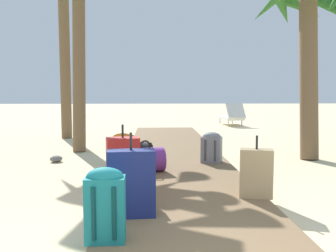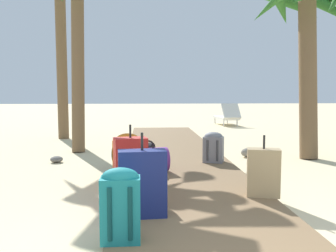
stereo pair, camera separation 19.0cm
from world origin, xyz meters
name	(u,v)px [view 1 (the left image)]	position (x,y,z in m)	size (l,w,h in m)	color
ground_plane	(177,170)	(0.00, 3.97, 0.00)	(60.00, 60.00, 0.00)	beige
boardwalk	(174,156)	(0.00, 4.97, 0.04)	(1.72, 9.93, 0.08)	brown
backpack_grey	(212,146)	(0.57, 4.19, 0.34)	(0.37, 0.32, 0.49)	slate
backpack_teal	(105,203)	(-0.73, 1.07, 0.38)	(0.30, 0.22, 0.57)	#197A7F
duffel_bag_purple	(145,160)	(-0.49, 3.51, 0.25)	(0.60, 0.46, 0.46)	#6B2D84
suitcase_navy	(131,183)	(-0.57, 1.64, 0.39)	(0.45, 0.24, 0.77)	navy
duffel_bag_black	(132,153)	(-0.71, 4.03, 0.26)	(0.68, 0.52, 0.47)	black
backpack_orange	(123,155)	(-0.76, 3.06, 0.40)	(0.39, 0.32, 0.61)	orange
suitcase_tan	(256,173)	(0.74, 2.22, 0.34)	(0.38, 0.27, 0.67)	tan
suitcase_red	(123,167)	(-0.70, 2.32, 0.40)	(0.39, 0.29, 0.79)	red
palm_tree_near_right	(314,14)	(2.51, 4.99, 2.59)	(2.37, 2.28, 3.45)	brown
lounge_chair	(232,116)	(2.42, 11.40, 0.33)	(0.72, 1.58, 0.79)	white
rock_right_near	(259,167)	(1.26, 3.85, 0.06)	(0.21, 0.20, 0.12)	gray
rock_right_far	(248,153)	(1.38, 5.02, 0.09)	(0.28, 0.20, 0.17)	gray
rock_left_mid	(56,159)	(-2.05, 4.73, 0.06)	(0.22, 0.21, 0.11)	slate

